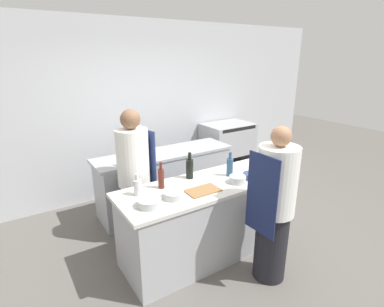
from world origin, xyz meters
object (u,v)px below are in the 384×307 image
object	(u,v)px
chef_at_prep_near	(274,208)
bottle_olive_oil	(161,178)
bottle_vinegar	(230,166)
bowl_prep_small	(251,176)
chef_at_stove	(134,179)
bottle_sauce	(138,187)
bowl_ceramic_blue	(149,203)
bottle_wine	(263,161)
cup	(259,161)
bottle_cooking_oil	(190,168)
oven_range	(227,150)
bowl_wooden_salad	(237,179)
bowl_mixing_large	(173,195)

from	to	relation	value
chef_at_prep_near	bottle_olive_oil	size ratio (longest dim) A/B	5.59
bottle_vinegar	bowl_prep_small	size ratio (longest dim) A/B	1.61
chef_at_stove	bottle_vinegar	bearing A→B (deg)	43.68
bottle_sauce	bowl_ceramic_blue	xyz separation A→B (m)	(-0.00, -0.28, -0.05)
bottle_wine	cup	size ratio (longest dim) A/B	2.70
bottle_olive_oil	chef_at_stove	bearing A→B (deg)	101.15
bottle_vinegar	bottle_cooking_oil	world-z (taller)	bottle_cooking_oil
oven_range	bowl_prep_small	bearing A→B (deg)	-122.90
oven_range	bowl_prep_small	world-z (taller)	oven_range
chef_at_stove	cup	xyz separation A→B (m)	(1.52, -0.54, 0.10)
oven_range	bottle_olive_oil	distance (m)	2.77
oven_range	chef_at_stove	world-z (taller)	chef_at_stove
oven_range	bowl_wooden_salad	size ratio (longest dim) A/B	5.58
bottle_wine	bowl_mixing_large	xyz separation A→B (m)	(-1.38, -0.13, -0.06)
bowl_wooden_salad	chef_at_prep_near	bearing A→B (deg)	-86.98
bowl_mixing_large	cup	xyz separation A→B (m)	(1.43, 0.25, 0.01)
bowl_ceramic_blue	cup	bearing A→B (deg)	9.04
bottle_wine	cup	world-z (taller)	bottle_wine
bowl_wooden_salad	bowl_ceramic_blue	bearing A→B (deg)	177.96
bowl_mixing_large	oven_range	bearing A→B (deg)	39.78
bottle_olive_oil	cup	world-z (taller)	bottle_olive_oil
bowl_prep_small	bottle_vinegar	bearing A→B (deg)	127.13
oven_range	bowl_mixing_large	size ratio (longest dim) A/B	4.90
chef_at_prep_near	cup	bearing A→B (deg)	-37.80
bowl_ceramic_blue	bowl_wooden_salad	size ratio (longest dim) A/B	1.24
chef_at_stove	cup	distance (m)	1.62
oven_range	cup	bearing A→B (deg)	-116.44
bottle_cooking_oil	bowl_wooden_salad	xyz separation A→B (m)	(0.38, -0.40, -0.08)
bottle_vinegar	cup	distance (m)	0.60
bowl_prep_small	bottle_sauce	bearing A→B (deg)	166.31
bowl_ceramic_blue	bottle_sauce	bearing A→B (deg)	89.26
bottle_wine	bowl_prep_small	world-z (taller)	bottle_wine
oven_range	bottle_cooking_oil	world-z (taller)	bottle_cooking_oil
oven_range	chef_at_stove	xyz separation A→B (m)	(-2.32, -1.06, 0.32)
bowl_wooden_salad	chef_at_stove	bearing A→B (deg)	135.87
chef_at_prep_near	cup	xyz separation A→B (m)	(0.61, 0.83, 0.12)
bowl_wooden_salad	cup	distance (m)	0.71
bowl_mixing_large	bowl_wooden_salad	world-z (taller)	bowl_wooden_salad
bottle_olive_oil	oven_range	bearing A→B (deg)	35.40
bowl_prep_small	cup	bearing A→B (deg)	34.56
oven_range	cup	distance (m)	1.84
bottle_sauce	bowl_ceramic_blue	bearing A→B (deg)	-90.74
oven_range	bottle_cooking_oil	xyz separation A→B (m)	(-1.82, -1.51, 0.50)
oven_range	bottle_sauce	world-z (taller)	bottle_sauce
bottle_sauce	cup	world-z (taller)	bottle_sauce
bowl_ceramic_blue	cup	size ratio (longest dim) A/B	2.77
oven_range	bottle_sauce	xyz separation A→B (m)	(-2.50, -1.60, 0.47)
chef_at_stove	bottle_cooking_oil	world-z (taller)	chef_at_stove
bottle_wine	bowl_ceramic_blue	bearing A→B (deg)	-174.66
bottle_vinegar	bottle_cooking_oil	size ratio (longest dim) A/B	0.94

